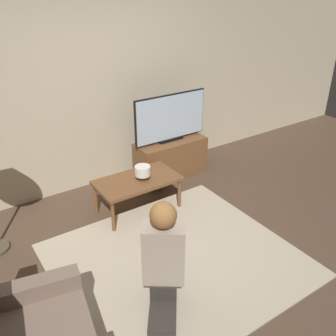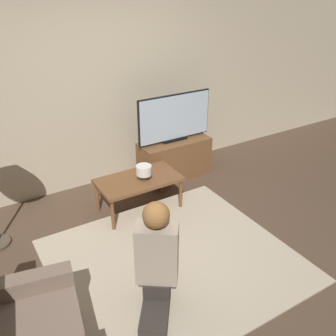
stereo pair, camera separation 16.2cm
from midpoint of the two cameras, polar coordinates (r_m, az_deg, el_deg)
ground_plane at (r=3.81m, az=2.10°, el=-13.97°), size 10.00×10.00×0.00m
wall_back at (r=4.75m, az=-10.72°, el=12.07°), size 10.00×0.06×2.60m
rug at (r=3.80m, az=2.11°, el=-13.88°), size 2.25×2.04×0.02m
tv_stand at (r=5.15m, az=1.88°, el=1.45°), size 0.98×0.40×0.53m
tv at (r=4.93m, az=1.96°, el=7.64°), size 1.07×0.08×0.64m
coffee_table at (r=4.35m, az=-3.44°, el=-2.12°), size 0.96×0.53×0.42m
person_kneeling at (r=3.07m, az=-0.17°, el=-13.20°), size 0.68×0.81×1.00m
table_lamp at (r=4.27m, az=-2.62°, el=-0.48°), size 0.18×0.18×0.17m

